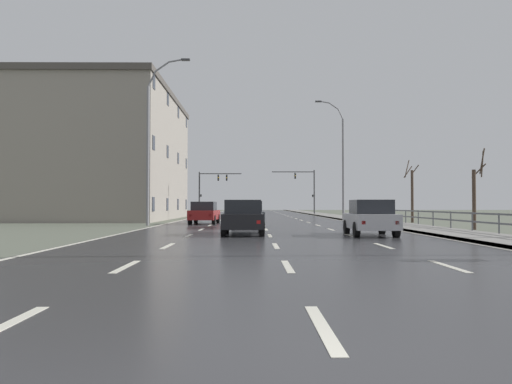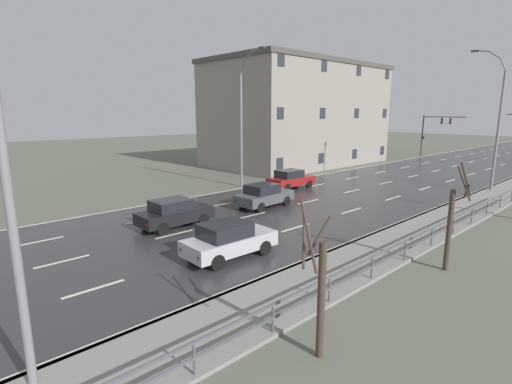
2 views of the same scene
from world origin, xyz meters
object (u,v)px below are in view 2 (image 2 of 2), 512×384
object	(u,v)px
car_far_right	(229,240)
brick_building	(299,114)
car_mid_centre	(174,213)
traffic_signal_left	(433,128)
car_near_left	(264,195)
street_lamp_left_bank	(243,122)
street_lamp_midground	(497,123)
car_distant	(291,179)

from	to	relation	value
car_far_right	brick_building	bearing A→B (deg)	127.26
car_mid_centre	traffic_signal_left	bearing A→B (deg)	96.60
car_near_left	brick_building	size ratio (longest dim) A/B	0.19
street_lamp_left_bank	traffic_signal_left	distance (m)	35.14
street_lamp_left_bank	car_far_right	bearing A→B (deg)	-43.38
street_lamp_left_bank	traffic_signal_left	bearing A→B (deg)	88.39
street_lamp_midground	car_far_right	distance (m)	24.72
street_lamp_midground	car_distant	distance (m)	16.35
car_mid_centre	brick_building	bearing A→B (deg)	117.34
car_distant	brick_building	distance (m)	17.07
street_lamp_midground	car_near_left	bearing A→B (deg)	-116.93
street_lamp_left_bank	street_lamp_midground	bearing A→B (deg)	41.18
car_far_right	car_mid_centre	xyz separation A→B (m)	(-5.52, 0.68, 0.00)
street_lamp_left_bank	car_mid_centre	world-z (taller)	street_lamp_left_bank
car_near_left	car_mid_centre	size ratio (longest dim) A/B	1.02
car_distant	brick_building	world-z (taller)	brick_building
street_lamp_midground	car_far_right	bearing A→B (deg)	-97.25
traffic_signal_left	brick_building	bearing A→B (deg)	-111.45
car_far_right	car_mid_centre	world-z (taller)	same
car_mid_centre	car_distant	bearing A→B (deg)	103.00
street_lamp_left_bank	traffic_signal_left	size ratio (longest dim) A/B	1.89
car_mid_centre	car_near_left	bearing A→B (deg)	89.13
brick_building	street_lamp_midground	bearing A→B (deg)	-5.32
traffic_signal_left	brick_building	distance (m)	21.67
street_lamp_midground	car_far_right	xyz separation A→B (m)	(-3.07, -24.11, -4.54)
traffic_signal_left	car_far_right	xyz separation A→B (m)	(10.78, -46.22, -3.25)
street_lamp_left_bank	brick_building	xyz separation A→B (m)	(-6.91, 15.01, 0.59)
car_near_left	street_lamp_midground	bearing A→B (deg)	59.66
car_distant	brick_building	xyz separation A→B (m)	(-10.21, 12.68, 5.15)
car_near_left	brick_building	world-z (taller)	brick_building
car_near_left	street_lamp_left_bank	bearing A→B (deg)	146.19
car_far_right	car_near_left	bearing A→B (deg)	127.93
car_far_right	car_near_left	world-z (taller)	same
traffic_signal_left	car_near_left	size ratio (longest dim) A/B	1.39
car_distant	street_lamp_left_bank	bearing A→B (deg)	-142.22
car_far_right	car_distant	distance (m)	15.90
traffic_signal_left	car_near_left	world-z (taller)	traffic_signal_left
car_far_right	brick_building	distance (m)	32.53
car_near_left	car_mid_centre	bearing A→B (deg)	-94.30
car_mid_centre	street_lamp_left_bank	bearing A→B (deg)	120.90
street_lamp_midground	street_lamp_left_bank	world-z (taller)	street_lamp_left_bank
car_near_left	car_far_right	bearing A→B (deg)	-57.18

